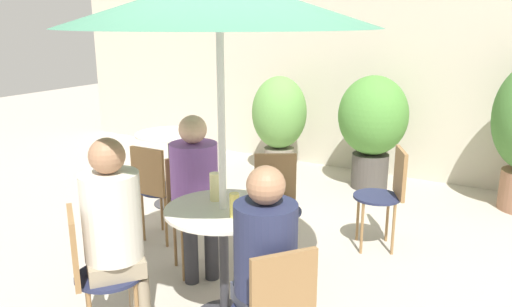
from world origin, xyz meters
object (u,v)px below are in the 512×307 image
object	(u,v)px
cafe_table_far	(171,152)
beer_glass_0	(215,187)
bistro_chair_1	(92,266)
umbrella	(219,2)
potted_plant_0	(279,117)
bistro_chair_5	(388,189)
cafe_table_near	(224,237)
beer_glass_1	(234,205)
seated_person_1	(115,226)
potted_plant_1	(373,122)
bistro_chair_3	(276,198)
bistro_chair_4	(156,184)
seated_person_0	(195,183)
bistro_chair_0	(191,202)
seated_person_2	(264,259)

from	to	relation	value
cafe_table_far	beer_glass_0	bearing A→B (deg)	-42.61
bistro_chair_1	umbrella	distance (m)	1.62
umbrella	potted_plant_0	bearing A→B (deg)	111.25
bistro_chair_5	cafe_table_near	bearing A→B (deg)	-47.59
cafe_table_far	bistro_chair_1	size ratio (longest dim) A/B	0.88
beer_glass_1	seated_person_1	bearing A→B (deg)	-140.94
bistro_chair_5	potted_plant_1	xyz separation A→B (m)	(-0.59, 1.46, 0.24)
bistro_chair_3	beer_glass_1	size ratio (longest dim) A/B	5.91
bistro_chair_4	umbrella	size ratio (longest dim) A/B	0.41
bistro_chair_4	seated_person_0	distance (m)	0.71
seated_person_0	potted_plant_0	world-z (taller)	seated_person_0
bistro_chair_1	umbrella	world-z (taller)	umbrella
beer_glass_0	potted_plant_0	distance (m)	3.09
cafe_table_near	bistro_chair_3	xyz separation A→B (m)	(-0.09, 0.87, -0.04)
beer_glass_0	beer_glass_1	world-z (taller)	beer_glass_0
bistro_chair_3	seated_person_1	world-z (taller)	seated_person_1
bistro_chair_0	beer_glass_1	distance (m)	0.98
bistro_chair_3	seated_person_0	xyz separation A→B (m)	(-0.41, -0.48, 0.20)
bistro_chair_5	seated_person_0	world-z (taller)	seated_person_0
bistro_chair_1	umbrella	xyz separation A→B (m)	(0.48, 0.61, 1.43)
bistro_chair_5	bistro_chair_0	bearing A→B (deg)	-75.24
seated_person_2	potted_plant_1	world-z (taller)	potted_plant_1
bistro_chair_5	potted_plant_0	distance (m)	2.30
seated_person_1	umbrella	size ratio (longest dim) A/B	0.60
beer_glass_0	umbrella	world-z (taller)	umbrella
seated_person_0	bistro_chair_0	bearing A→B (deg)	90.00
seated_person_0	potted_plant_0	xyz separation A→B (m)	(-0.67, 2.61, -0.02)
bistro_chair_3	bistro_chair_5	size ratio (longest dim) A/B	1.00
cafe_table_far	seated_person_1	size ratio (longest dim) A/B	0.60
bistro_chair_3	bistro_chair_4	xyz separation A→B (m)	(-1.03, -0.20, 0.00)
seated_person_2	beer_glass_0	size ratio (longest dim) A/B	6.70
beer_glass_1	seated_person_0	bearing A→B (deg)	143.51
cafe_table_near	seated_person_2	xyz separation A→B (m)	(0.50, -0.39, 0.15)
bistro_chair_1	beer_glass_1	bearing A→B (deg)	-100.85
bistro_chair_4	seated_person_0	bearing A→B (deg)	154.83
cafe_table_far	beer_glass_1	xyz separation A→B (m)	(1.73, -1.53, 0.26)
cafe_table_near	beer_glass_0	size ratio (longest dim) A/B	4.21
cafe_table_near	seated_person_0	bearing A→B (deg)	142.14
cafe_table_far	seated_person_0	bearing A→B (deg)	-44.09
bistro_chair_3	bistro_chair_4	distance (m)	1.05
umbrella	seated_person_0	bearing A→B (deg)	142.14
bistro_chair_3	seated_person_2	bearing A→B (deg)	-95.72
bistro_chair_1	seated_person_2	xyz separation A→B (m)	(0.98, 0.22, 0.20)
seated_person_0	beer_glass_1	size ratio (longest dim) A/B	8.38
cafe_table_near	beer_glass_0	xyz separation A→B (m)	(-0.12, 0.09, 0.28)
beer_glass_0	potted_plant_1	world-z (taller)	potted_plant_1
bistro_chair_4	beer_glass_0	size ratio (longest dim) A/B	4.77
bistro_chair_0	bistro_chair_4	size ratio (longest dim) A/B	1.00
cafe_table_near	bistro_chair_4	xyz separation A→B (m)	(-1.12, 0.67, -0.04)
bistro_chair_0	seated_person_1	xyz separation A→B (m)	(0.22, -0.98, 0.22)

